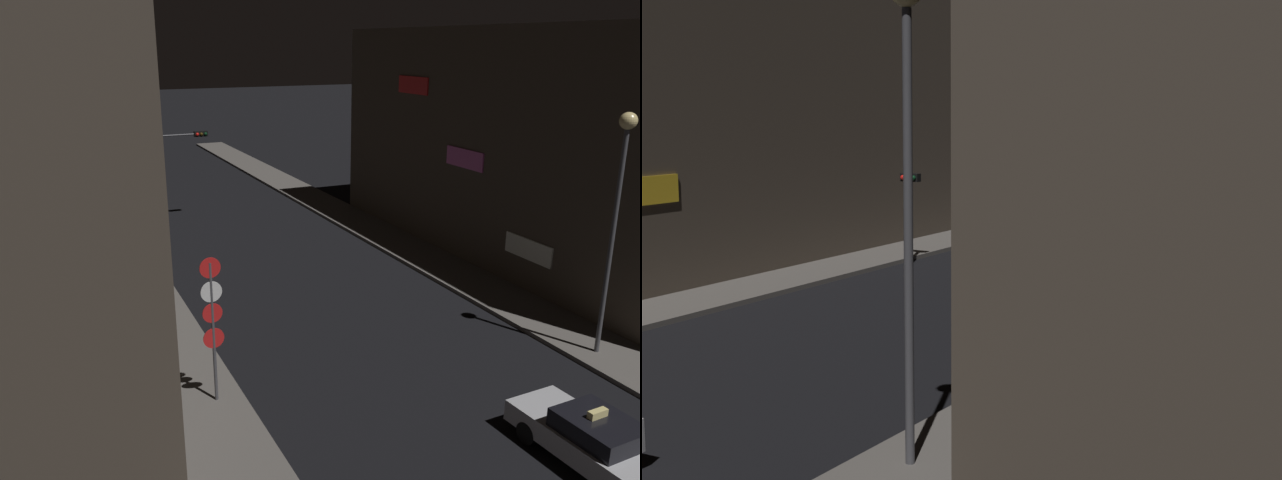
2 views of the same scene
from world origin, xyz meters
TOP-DOWN VIEW (x-y plane):
  - sidewalk_left at (-6.94, 31.34)m, footprint 2.77×66.67m
  - sidewalk_right at (6.94, 31.34)m, footprint 2.77×66.67m
  - building_facade_left at (-13.20, 26.29)m, footprint 9.84×34.00m
  - traffic_light_overhead at (-3.61, 34.96)m, footprint 4.53×0.41m
  - traffic_light_left_kerb at (-5.30, 30.27)m, footprint 0.80×0.42m
  - street_lamp_near_block at (6.57, 11.57)m, footprint 0.55×0.55m

SIDE VIEW (x-z plane):
  - sidewalk_left at x=-6.94m, z-range 0.00..0.17m
  - sidewalk_right at x=6.94m, z-range 0.00..0.17m
  - traffic_light_left_kerb at x=-5.30m, z-range 0.80..4.46m
  - traffic_light_overhead at x=-3.61m, z-range 1.23..6.76m
  - street_lamp_near_block at x=6.57m, z-range 1.81..10.07m
  - building_facade_left at x=-13.20m, z-range 0.00..20.00m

